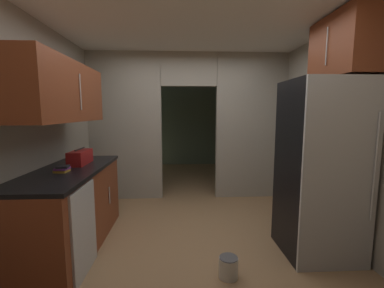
# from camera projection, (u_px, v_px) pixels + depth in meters

# --- Properties ---
(ground) EXTENTS (20.00, 20.00, 0.00)m
(ground) POSITION_uv_depth(u_px,v_px,m) (194.00, 241.00, 3.04)
(ground) COLOR #93704C
(kitchen_overhead_slab) EXTENTS (3.89, 7.27, 0.06)m
(kitchen_overhead_slab) POSITION_uv_depth(u_px,v_px,m) (192.00, 28.00, 3.20)
(kitchen_overhead_slab) COLOR silver
(kitchen_partition) EXTENTS (3.49, 0.12, 2.58)m
(kitchen_partition) POSITION_uv_depth(u_px,v_px,m) (189.00, 122.00, 4.49)
(kitchen_partition) COLOR #9E998C
(kitchen_partition) RESTS_ON ground
(adjoining_room_shell) EXTENTS (3.49, 3.04, 2.58)m
(adjoining_room_shell) POSITION_uv_depth(u_px,v_px,m) (186.00, 122.00, 6.52)
(adjoining_room_shell) COLOR slate
(adjoining_room_shell) RESTS_ON ground
(kitchen_flank_left) EXTENTS (0.10, 4.13, 2.58)m
(kitchen_flank_left) POSITION_uv_depth(u_px,v_px,m) (5.00, 140.00, 2.36)
(kitchen_flank_left) COLOR #9E998C
(kitchen_flank_left) RESTS_ON ground
(kitchen_flank_right) EXTENTS (0.10, 4.13, 2.58)m
(kitchen_flank_right) POSITION_uv_depth(u_px,v_px,m) (374.00, 138.00, 2.54)
(kitchen_flank_right) COLOR #9E998C
(kitchen_flank_right) RESTS_ON ground
(refrigerator) EXTENTS (0.74, 0.73, 1.88)m
(refrigerator) POSITION_uv_depth(u_px,v_px,m) (320.00, 169.00, 2.70)
(refrigerator) COLOR black
(refrigerator) RESTS_ON ground
(lower_cabinet_run) EXTENTS (0.68, 1.74, 0.92)m
(lower_cabinet_run) POSITION_uv_depth(u_px,v_px,m) (71.00, 209.00, 2.86)
(lower_cabinet_run) COLOR brown
(lower_cabinet_run) RESTS_ON ground
(dishwasher) EXTENTS (0.02, 0.56, 0.86)m
(dishwasher) POSITION_uv_depth(u_px,v_px,m) (84.00, 231.00, 2.39)
(dishwasher) COLOR #B7BABC
(dishwasher) RESTS_ON ground
(upper_cabinet_counterside) EXTENTS (0.36, 1.57, 0.64)m
(upper_cabinet_counterside) POSITION_uv_depth(u_px,v_px,m) (63.00, 92.00, 2.69)
(upper_cabinet_counterside) COLOR brown
(upper_cabinet_fridgeside) EXTENTS (0.36, 0.81, 0.64)m
(upper_cabinet_fridgeside) POSITION_uv_depth(u_px,v_px,m) (343.00, 46.00, 2.65)
(upper_cabinet_fridgeside) COLOR brown
(boombox) EXTENTS (0.18, 0.40, 0.19)m
(boombox) POSITION_uv_depth(u_px,v_px,m) (80.00, 157.00, 3.07)
(boombox) COLOR maroon
(boombox) RESTS_ON lower_cabinet_run
(book_stack) EXTENTS (0.15, 0.14, 0.07)m
(book_stack) POSITION_uv_depth(u_px,v_px,m) (62.00, 169.00, 2.66)
(book_stack) COLOR gold
(book_stack) RESTS_ON lower_cabinet_run
(paint_can) EXTENTS (0.18, 0.18, 0.20)m
(paint_can) POSITION_uv_depth(u_px,v_px,m) (228.00, 267.00, 2.37)
(paint_can) COLOR silver
(paint_can) RESTS_ON ground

